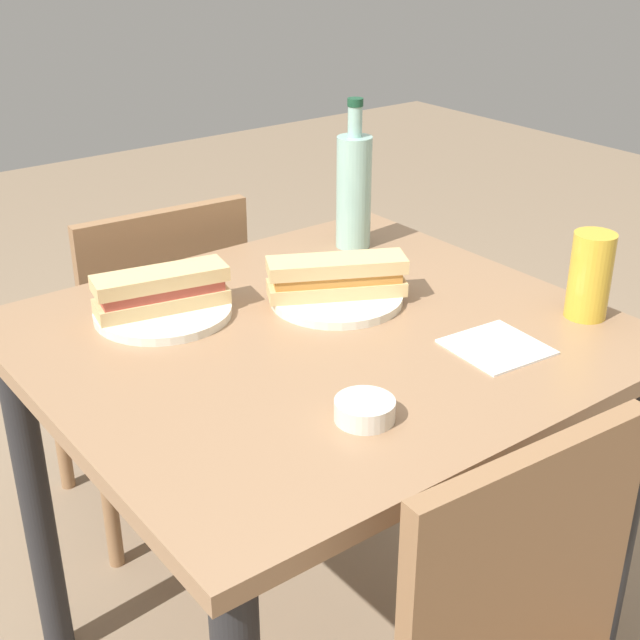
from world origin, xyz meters
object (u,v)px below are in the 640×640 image
(plate_far, at_px, (336,298))
(olive_bowl, at_px, (365,410))
(knife_far, at_px, (325,280))
(chair_far, at_px, (156,349))
(plate_near, at_px, (163,312))
(water_bottle, at_px, (354,189))
(dining_table, at_px, (320,400))
(baguette_sandwich_near, at_px, (161,290))
(beer_glass, at_px, (590,276))
(knife_near, at_px, (148,296))
(baguette_sandwich_far, at_px, (337,276))

(plate_far, relative_size, olive_bowl, 2.78)
(plate_far, height_order, knife_far, knife_far)
(chair_far, distance_m, knife_far, 0.59)
(plate_far, xyz_separation_m, olive_bowl, (-0.21, -0.33, 0.01))
(knife_far, xyz_separation_m, olive_bowl, (-0.23, -0.39, -0.00))
(plate_near, relative_size, knife_far, 1.72)
(chair_far, xyz_separation_m, olive_bowl, (-0.11, -0.88, 0.30))
(knife_far, xyz_separation_m, water_bottle, (0.18, 0.15, 0.10))
(dining_table, bearing_deg, baguette_sandwich_near, 130.39)
(plate_far, bearing_deg, baguette_sandwich_near, 153.75)
(chair_far, bearing_deg, beer_glass, -64.49)
(plate_far, relative_size, knife_far, 1.72)
(knife_near, distance_m, water_bottle, 0.49)
(chair_far, relative_size, knife_far, 6.10)
(chair_far, bearing_deg, plate_far, -79.42)
(baguette_sandwich_near, xyz_separation_m, plate_far, (0.27, -0.14, -0.04))
(water_bottle, bearing_deg, baguette_sandwich_far, -135.17)
(plate_near, xyz_separation_m, baguette_sandwich_near, (0.00, -0.00, 0.04))
(plate_near, bearing_deg, beer_glass, -37.36)
(water_bottle, bearing_deg, plate_far, -135.17)
(dining_table, bearing_deg, olive_bowl, -114.68)
(knife_far, height_order, olive_bowl, olive_bowl)
(water_bottle, height_order, olive_bowl, water_bottle)
(plate_far, xyz_separation_m, baguette_sandwich_far, (0.00, -0.00, 0.04))
(dining_table, bearing_deg, beer_glass, -30.03)
(plate_far, xyz_separation_m, water_bottle, (0.20, 0.20, 0.11))
(dining_table, bearing_deg, knife_far, 49.66)
(knife_near, xyz_separation_m, water_bottle, (0.48, 0.01, 0.10))
(water_bottle, bearing_deg, plate_near, -172.25)
(knife_near, bearing_deg, baguette_sandwich_far, -34.18)
(dining_table, bearing_deg, baguette_sandwich_far, 38.69)
(dining_table, xyz_separation_m, beer_glass, (0.40, -0.23, 0.21))
(water_bottle, bearing_deg, knife_near, -178.41)
(baguette_sandwich_near, bearing_deg, plate_far, -26.25)
(baguette_sandwich_far, bearing_deg, baguette_sandwich_near, 153.75)
(beer_glass, relative_size, olive_bowl, 1.77)
(plate_near, bearing_deg, water_bottle, 7.75)
(plate_near, distance_m, baguette_sandwich_far, 0.31)
(plate_far, bearing_deg, beer_glass, -45.21)
(chair_far, height_order, plate_near, chair_far)
(knife_far, bearing_deg, beer_glass, -51.49)
(plate_near, bearing_deg, baguette_sandwich_far, -26.25)
(baguette_sandwich_near, bearing_deg, baguette_sandwich_far, -26.25)
(knife_near, distance_m, baguette_sandwich_far, 0.33)
(water_bottle, xyz_separation_m, beer_glass, (0.10, -0.51, -0.05))
(chair_far, bearing_deg, knife_far, -76.42)
(knife_near, bearing_deg, plate_near, -89.22)
(dining_table, height_order, olive_bowl, olive_bowl)
(knife_near, distance_m, knife_far, 0.32)
(baguette_sandwich_far, bearing_deg, knife_near, 145.82)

